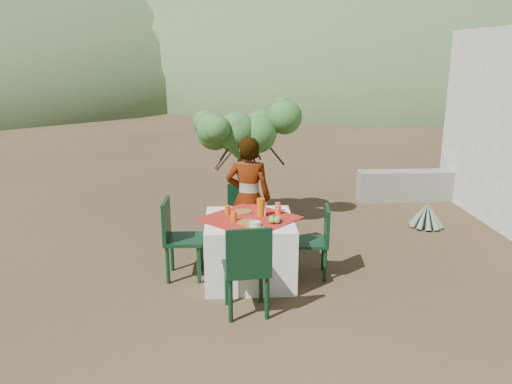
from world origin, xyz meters
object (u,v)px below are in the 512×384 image
chair_far (243,213)px  juice_pitcher (261,207)px  chair_left (177,235)px  chair_near (247,266)px  agave (427,215)px  shrub_tree (249,138)px  chair_right (317,238)px  person (248,198)px  table (249,249)px

chair_far → juice_pitcher: 1.07m
chair_left → juice_pitcher: 1.05m
chair_near → agave: bearing=-144.3°
chair_near → agave: chair_near is taller
chair_near → shrub_tree: bearing=-98.8°
chair_far → shrub_tree: size_ratio=0.51×
chair_right → agave: bearing=135.9°
chair_near → chair_right: bearing=-139.5°
agave → juice_pitcher: bearing=-149.0°
chair_right → chair_near: bearing=-37.0°
chair_left → agave: (3.67, 1.58, -0.35)m
chair_far → shrub_tree: bearing=80.7°
juice_pitcher → chair_far: bearing=100.9°
person → chair_left: bearing=45.6°
chair_far → chair_left: size_ratio=0.91×
chair_far → juice_pitcher: bearing=-80.5°
chair_right → agave: size_ratio=1.53×
person → agave: bearing=-148.8°
chair_left → shrub_tree: (0.94, 1.94, 0.82)m
chair_far → chair_near: (-0.01, -1.93, 0.06)m
chair_left → juice_pitcher: juice_pitcher is taller
shrub_tree → juice_pitcher: (0.05, -1.97, -0.49)m
table → person: bearing=88.4°
chair_far → agave: (2.87, 0.63, -0.30)m
chair_left → shrub_tree: bearing=-24.2°
table → chair_left: (-0.85, 0.09, 0.16)m
table → chair_near: (-0.06, -0.88, 0.17)m
table → juice_pitcher: bearing=26.2°
chair_far → shrub_tree: (0.14, 0.99, 0.87)m
chair_far → chair_left: bearing=-131.7°
person → chair_right: bearing=152.5°
chair_near → chair_far: bearing=-96.2°
chair_far → chair_left: chair_left is taller
shrub_tree → agave: (2.73, -0.36, -1.17)m
table → agave: (2.82, 1.68, -0.19)m
chair_right → agave: chair_right is taller
chair_left → agave: bearing=-65.1°
chair_far → chair_right: bearing=-50.9°
chair_far → chair_near: chair_near is taller
chair_near → chair_left: 1.26m
person → table: bearing=100.0°
table → shrub_tree: 2.26m
chair_near → person: size_ratio=0.61×
person → shrub_tree: shrub_tree is taller
shrub_tree → agave: size_ratio=3.04×
chair_right → shrub_tree: size_ratio=0.50×
chair_left → chair_right: (1.67, -0.06, -0.05)m
chair_near → juice_pitcher: 1.02m
shrub_tree → chair_near: bearing=-92.9°
chair_right → person: size_ratio=0.54×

